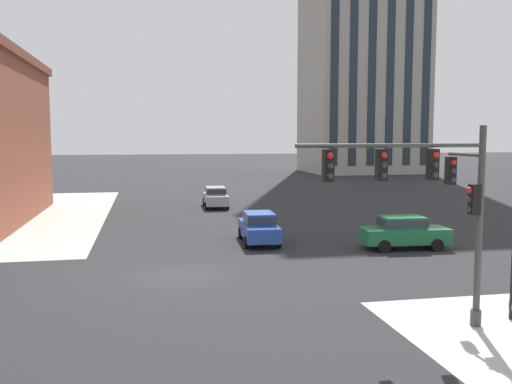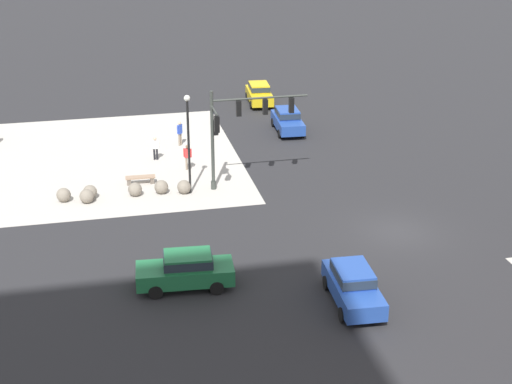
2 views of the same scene
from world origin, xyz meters
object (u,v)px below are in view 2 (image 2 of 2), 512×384
at_px(bollard_sphere_curb_d, 87,196).
at_px(pedestrian_with_bag, 180,132).
at_px(bollard_sphere_curb_c, 135,189).
at_px(bollard_sphere_curb_f, 64,195).
at_px(pedestrian_near_bench, 155,147).
at_px(street_lamp_corner_near, 188,134).
at_px(pedestrian_at_curb, 188,156).
at_px(car_main_southbound_far, 288,119).
at_px(traffic_signal_main, 235,125).
at_px(bollard_sphere_curb_e, 90,192).
at_px(bench_near_signal, 140,179).
at_px(car_main_southbound_near, 353,284).
at_px(bollard_sphere_curb_b, 161,187).
at_px(car_cross_eastbound, 186,269).
at_px(bollard_sphere_curb_a, 184,187).
at_px(car_main_northbound_near, 259,93).

xyz_separation_m(bollard_sphere_curb_d, pedestrian_with_bag, (-6.48, -8.80, 0.60)).
xyz_separation_m(bollard_sphere_curb_c, bollard_sphere_curb_f, (4.08, -0.04, 0.00)).
relative_size(pedestrian_near_bench, street_lamp_corner_near, 0.26).
bearing_deg(pedestrian_with_bag, pedestrian_at_curb, 88.76).
bearing_deg(car_main_southbound_far, pedestrian_at_curb, 37.22).
relative_size(traffic_signal_main, bollard_sphere_curb_e, 7.38).
height_order(bollard_sphere_curb_c, bollard_sphere_curb_e, same).
xyz_separation_m(bollard_sphere_curb_d, pedestrian_near_bench, (-4.55, -6.28, 0.48)).
relative_size(bench_near_signal, car_main_southbound_near, 0.40).
xyz_separation_m(bollard_sphere_curb_b, bollard_sphere_curb_d, (4.32, 0.47, 0.00)).
bearing_deg(traffic_signal_main, bench_near_signal, -19.59).
bearing_deg(bench_near_signal, car_cross_eastbound, 94.77).
bearing_deg(bollard_sphere_curb_d, pedestrian_near_bench, -125.88).
relative_size(bollard_sphere_curb_f, pedestrian_at_curb, 0.49).
xyz_separation_m(bollard_sphere_curb_c, pedestrian_at_curb, (-3.60, -3.52, 0.56)).
bearing_deg(bollard_sphere_curb_d, car_main_southbound_near, 129.45).
distance_m(bollard_sphere_curb_b, bench_near_signal, 2.09).
distance_m(pedestrian_at_curb, car_cross_eastbound, 14.88).
relative_size(bollard_sphere_curb_d, pedestrian_at_curb, 0.49).
bearing_deg(car_main_southbound_near, car_main_southbound_far, -97.92).
bearing_deg(bollard_sphere_curb_f, bollard_sphere_curb_e, -175.65).
relative_size(bollard_sphere_curb_b, bollard_sphere_curb_d, 1.00).
distance_m(bollard_sphere_curb_b, pedestrian_near_bench, 5.84).
distance_m(bollard_sphere_curb_c, car_cross_eastbound, 11.33).
relative_size(bollard_sphere_curb_f, pedestrian_with_bag, 0.47).
relative_size(bollard_sphere_curb_d, bollard_sphere_curb_e, 1.00).
distance_m(pedestrian_at_curb, pedestrian_with_bag, 4.83).
bearing_deg(car_main_southbound_far, bollard_sphere_curb_c, 39.58).
xyz_separation_m(bollard_sphere_curb_f, car_cross_eastbound, (-5.62, 11.25, 0.51)).
xyz_separation_m(bollard_sphere_curb_c, pedestrian_near_bench, (-1.77, -5.84, 0.48)).
relative_size(bollard_sphere_curb_c, bollard_sphere_curb_e, 1.00).
bearing_deg(bench_near_signal, bollard_sphere_curb_c, 76.06).
distance_m(bollard_sphere_curb_c, car_main_southbound_far, 15.33).
height_order(bollard_sphere_curb_b, pedestrian_with_bag, pedestrian_with_bag).
relative_size(car_main_southbound_far, car_cross_eastbound, 0.99).
relative_size(bollard_sphere_curb_a, car_main_southbound_near, 0.18).
bearing_deg(bollard_sphere_curb_e, street_lamp_corner_near, 175.58).
distance_m(bollard_sphere_curb_e, car_main_southbound_near, 18.08).
bearing_deg(car_main_southbound_far, bench_near_signal, 35.01).
distance_m(pedestrian_with_bag, car_main_southbound_far, 8.22).
height_order(bollard_sphere_curb_c, car_cross_eastbound, car_cross_eastbound).
height_order(street_lamp_corner_near, car_main_southbound_far, street_lamp_corner_near).
distance_m(bollard_sphere_curb_a, bollard_sphere_curb_f, 6.95).
distance_m(traffic_signal_main, car_cross_eastbound, 12.30).
height_order(traffic_signal_main, car_cross_eastbound, traffic_signal_main).
height_order(bollard_sphere_curb_a, bollard_sphere_curb_e, same).
height_order(bollard_sphere_curb_c, pedestrian_near_bench, pedestrian_near_bench).
bearing_deg(street_lamp_corner_near, car_main_northbound_near, -114.85).
bearing_deg(bollard_sphere_curb_c, traffic_signal_main, 178.47).
distance_m(bollard_sphere_curb_f, bench_near_signal, 4.86).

